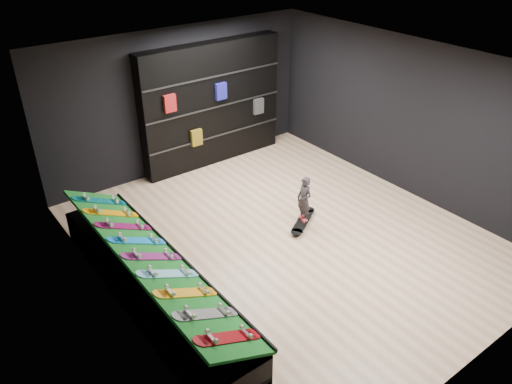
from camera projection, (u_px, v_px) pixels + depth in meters
floor at (286, 237)px, 8.69m from camera, size 6.00×7.00×0.01m
ceiling at (292, 67)px, 7.18m from camera, size 6.00×7.00×0.01m
wall_back at (180, 100)px, 10.35m from camera, size 6.00×0.02×3.00m
wall_front at (493, 273)px, 5.52m from camera, size 6.00×0.02×3.00m
wall_left at (110, 224)px, 6.37m from camera, size 0.02×7.00×3.00m
wall_right at (409, 118)px, 9.50m from camera, size 0.02×7.00×3.00m
display_rack at (152, 285)px, 7.24m from camera, size 0.90×4.50×0.50m
turf_ramp at (152, 258)px, 7.03m from camera, size 0.92×4.50×0.46m
back_shelving at (212, 104)px, 10.67m from camera, size 3.29×0.38×2.63m
floor_skateboard at (303, 222)px, 9.03m from camera, size 0.95×0.70×0.09m
child at (304, 208)px, 8.88m from camera, size 0.14×0.20×0.52m
display_board_0 at (228, 337)px, 5.71m from camera, size 0.93×0.22×0.50m
display_board_1 at (206, 314)px, 6.04m from camera, size 0.93×0.22×0.50m
display_board_2 at (186, 293)px, 6.37m from camera, size 0.93×0.22×0.50m
display_board_3 at (168, 274)px, 6.69m from camera, size 0.93×0.22×0.50m
display_board_4 at (152, 256)px, 7.02m from camera, size 0.93×0.22×0.50m
display_board_5 at (137, 241)px, 7.35m from camera, size 0.93×0.22×0.50m
display_board_6 at (124, 226)px, 7.68m from camera, size 0.93×0.22×0.50m
display_board_7 at (111, 213)px, 8.01m from camera, size 0.93×0.22×0.50m
display_board_8 at (100, 201)px, 8.33m from camera, size 0.93×0.22×0.50m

